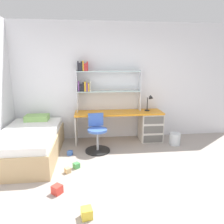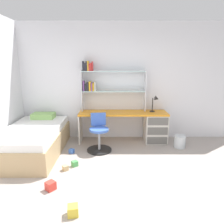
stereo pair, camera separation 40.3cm
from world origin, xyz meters
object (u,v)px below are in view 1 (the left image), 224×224
(bookshelf_hutch, at_px, (99,82))
(desk_lamp, at_px, (150,100))
(desk, at_px, (141,124))
(toy_block_natural_4, at_px, (68,170))
(toy_block_yellow_3, at_px, (87,213))
(toy_block_green_2, at_px, (76,165))
(waste_bin, at_px, (175,139))
(swivel_chair, at_px, (97,137))
(toy_block_blue_0, at_px, (70,153))
(toy_block_red_1, at_px, (57,189))
(bed_platform, at_px, (30,143))

(bookshelf_hutch, relative_size, desk_lamp, 3.88)
(desk, bearing_deg, toy_block_natural_4, -139.41)
(desk, bearing_deg, toy_block_yellow_3, -117.28)
(toy_block_green_2, bearing_deg, bookshelf_hutch, 70.82)
(bookshelf_hutch, xyz_separation_m, waste_bin, (1.68, -0.52, -1.25))
(bookshelf_hutch, distance_m, waste_bin, 2.16)
(bookshelf_hutch, distance_m, swivel_chair, 1.27)
(swivel_chair, bearing_deg, toy_block_yellow_3, -95.95)
(toy_block_blue_0, bearing_deg, waste_bin, 7.66)
(desk_lamp, xyz_separation_m, toy_block_blue_0, (-1.83, -0.69, -0.92))
(desk, relative_size, swivel_chair, 2.59)
(desk_lamp, height_order, swivel_chair, desk_lamp)
(desk_lamp, height_order, toy_block_red_1, desk_lamp)
(desk, xyz_separation_m, desk_lamp, (0.20, 0.01, 0.56))
(toy_block_blue_0, relative_size, toy_block_red_1, 0.71)
(desk_lamp, relative_size, toy_block_natural_4, 4.35)
(desk, height_order, toy_block_yellow_3, desk)
(bed_platform, bearing_deg, waste_bin, 5.50)
(desk_lamp, distance_m, toy_block_green_2, 2.27)
(toy_block_red_1, bearing_deg, toy_block_yellow_3, -51.02)
(bed_platform, xyz_separation_m, toy_block_blue_0, (0.76, -0.02, -0.24))
(swivel_chair, bearing_deg, waste_bin, 4.84)
(swivel_chair, distance_m, toy_block_natural_4, 1.05)
(waste_bin, height_order, toy_block_blue_0, waste_bin)
(bookshelf_hutch, relative_size, toy_block_blue_0, 16.63)
(swivel_chair, distance_m, toy_block_yellow_3, 1.97)
(bed_platform, height_order, toy_block_green_2, bed_platform)
(bookshelf_hutch, bearing_deg, bed_platform, -149.86)
(toy_block_blue_0, bearing_deg, desk, 22.64)
(waste_bin, distance_m, toy_block_natural_4, 2.51)
(bed_platform, xyz_separation_m, toy_block_yellow_3, (1.12, -1.80, -0.22))
(desk, height_order, toy_block_green_2, desk)
(swivel_chair, xyz_separation_m, bed_platform, (-1.32, -0.15, -0.03))
(bookshelf_hutch, relative_size, waste_bin, 5.61)
(toy_block_natural_4, bearing_deg, waste_bin, 23.67)
(desk_lamp, height_order, waste_bin, desk_lamp)
(desk, relative_size, toy_block_red_1, 16.11)
(desk, distance_m, toy_block_green_2, 1.94)
(swivel_chair, height_order, toy_block_yellow_3, swivel_chair)
(desk, height_order, waste_bin, desk)
(toy_block_blue_0, bearing_deg, toy_block_red_1, -93.08)
(swivel_chair, relative_size, bed_platform, 0.41)
(swivel_chair, xyz_separation_m, toy_block_blue_0, (-0.56, -0.16, -0.26))
(waste_bin, relative_size, toy_block_blue_0, 2.97)
(waste_bin, xyz_separation_m, toy_block_yellow_3, (-1.97, -2.10, -0.07))
(desk_lamp, bearing_deg, toy_block_yellow_3, -120.73)
(toy_block_blue_0, height_order, toy_block_red_1, toy_block_red_1)
(toy_block_red_1, bearing_deg, toy_block_blue_0, 86.92)
(bed_platform, relative_size, toy_block_yellow_3, 14.71)
(toy_block_red_1, xyz_separation_m, toy_block_green_2, (0.23, 0.71, -0.01))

